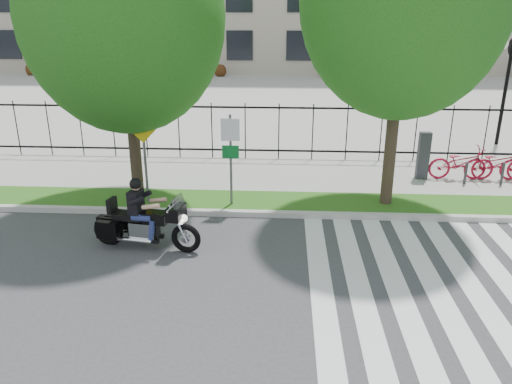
{
  "coord_description": "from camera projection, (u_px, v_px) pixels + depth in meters",
  "views": [
    {
      "loc": [
        1.41,
        -8.23,
        5.17
      ],
      "look_at": [
        0.75,
        3.0,
        1.09
      ],
      "focal_mm": 35.0,
      "sensor_mm": 36.0,
      "label": 1
    }
  ],
  "objects": [
    {
      "name": "ground",
      "position": [
        208.0,
        298.0,
        9.56
      ],
      "size": [
        120.0,
        120.0,
        0.0
      ],
      "primitive_type": "plane",
      "color": "#37383A",
      "rests_on": "ground"
    },
    {
      "name": "curb",
      "position": [
        231.0,
        213.0,
        13.38
      ],
      "size": [
        60.0,
        0.2,
        0.15
      ],
      "primitive_type": "cube",
      "color": "#B2AFA7",
      "rests_on": "ground"
    },
    {
      "name": "grass_verge",
      "position": [
        234.0,
        202.0,
        14.18
      ],
      "size": [
        60.0,
        1.5,
        0.15
      ],
      "primitive_type": "cube",
      "color": "#235916",
      "rests_on": "ground"
    },
    {
      "name": "sidewalk",
      "position": [
        241.0,
        175.0,
        16.53
      ],
      "size": [
        60.0,
        3.5,
        0.15
      ],
      "primitive_type": "cube",
      "color": "#A09E96",
      "rests_on": "ground"
    },
    {
      "name": "plaza",
      "position": [
        264.0,
        94.0,
        33.0
      ],
      "size": [
        80.0,
        34.0,
        0.1
      ],
      "primitive_type": "cube",
      "color": "#A09E96",
      "rests_on": "ground"
    },
    {
      "name": "crosswalk_stripes",
      "position": [
        465.0,
        306.0,
        9.29
      ],
      "size": [
        5.7,
        8.0,
        0.01
      ],
      "primitive_type": null,
      "color": "silver",
      "rests_on": "ground"
    },
    {
      "name": "iron_fence",
      "position": [
        245.0,
        131.0,
        17.8
      ],
      "size": [
        30.0,
        0.06,
        2.0
      ],
      "primitive_type": null,
      "color": "black",
      "rests_on": "sidewalk"
    },
    {
      "name": "lamp_post_right",
      "position": [
        509.0,
        66.0,
        19.18
      ],
      "size": [
        1.06,
        0.7,
        4.25
      ],
      "color": "black",
      "rests_on": "ground"
    },
    {
      "name": "street_tree_1",
      "position": [
        124.0,
        16.0,
        12.63
      ],
      "size": [
        5.21,
        5.21,
        7.92
      ],
      "color": "#32261B",
      "rests_on": "grass_verge"
    },
    {
      "name": "sign_pole_regulatory",
      "position": [
        231.0,
        148.0,
        13.26
      ],
      "size": [
        0.5,
        0.09,
        2.5
      ],
      "color": "#59595B",
      "rests_on": "grass_verge"
    },
    {
      "name": "sign_pole_warning",
      "position": [
        144.0,
        147.0,
        13.4
      ],
      "size": [
        0.78,
        0.09,
        2.49
      ],
      "color": "#59595B",
      "rests_on": "grass_verge"
    },
    {
      "name": "motorcycle_rider",
      "position": [
        145.0,
        221.0,
        11.36
      ],
      "size": [
        2.62,
        0.98,
        2.04
      ],
      "color": "black",
      "rests_on": "ground"
    }
  ]
}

